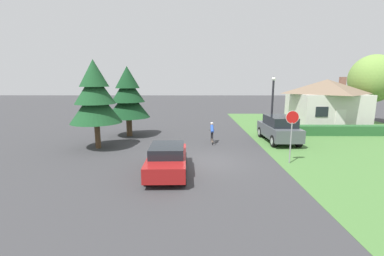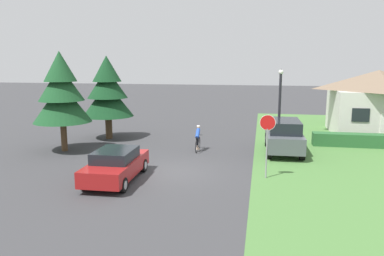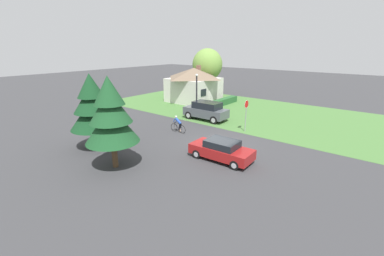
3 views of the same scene
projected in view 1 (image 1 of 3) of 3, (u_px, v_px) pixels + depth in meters
ground_plane at (208, 163)px, 14.37m from camera, size 140.00×140.00×0.00m
grass_verge_right at (372, 145)px, 18.21m from camera, size 16.00×36.00×0.01m
cottage_house at (325, 102)px, 25.81m from camera, size 6.69×6.62×4.93m
hedge_row at (342, 130)px, 21.64m from camera, size 8.48×0.90×0.82m
sedan_left_lane at (167, 159)px, 12.62m from camera, size 1.98×4.41×1.43m
cyclist at (212, 133)px, 18.80m from camera, size 0.44×1.74×1.54m
parked_suv_right at (279, 129)px, 19.16m from camera, size 2.12×4.76×1.96m
stop_sign at (292, 127)px, 13.89m from camera, size 0.71×0.07×2.94m
street_lamp at (272, 104)px, 19.91m from camera, size 0.29×0.29×4.88m
conifer_tall_near at (95, 96)px, 16.91m from camera, size 3.36×3.36×5.90m
conifer_tall_far at (128, 96)px, 20.86m from camera, size 3.47×3.47×5.70m
deciduous_tree_right at (373, 79)px, 27.01m from camera, size 4.74×4.74×7.26m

